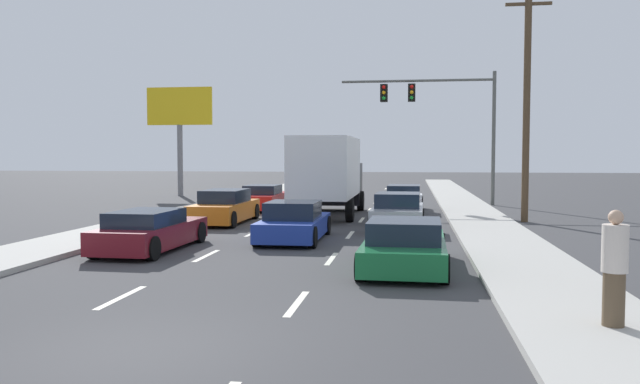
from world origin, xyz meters
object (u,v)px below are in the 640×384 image
at_px(car_green, 405,246).
at_px(traffic_signal_mast, 431,105).
at_px(car_orange, 225,208).
at_px(car_white, 404,199).
at_px(pedestrian_near_corner, 614,268).
at_px(car_red, 264,198).
at_px(box_truck, 329,172).
at_px(car_maroon, 150,231).
at_px(car_silver, 398,213).
at_px(car_blue, 294,223).
at_px(roadside_billboard, 180,118).
at_px(utility_pole_mid, 527,103).

relative_size(car_green, traffic_signal_mast, 0.56).
height_order(car_orange, car_white, car_orange).
height_order(car_orange, pedestrian_near_corner, pedestrian_near_corner).
distance_m(car_red, box_truck, 4.90).
height_order(box_truck, car_white, box_truck).
bearing_deg(car_red, car_maroon, -90.32).
distance_m(car_orange, car_silver, 7.03).
bearing_deg(traffic_signal_mast, car_white, -107.38).
distance_m(car_red, car_blue, 11.39).
relative_size(car_orange, roadside_billboard, 0.64).
height_order(car_maroon, car_silver, car_silver).
height_order(car_green, pedestrian_near_corner, pedestrian_near_corner).
xyz_separation_m(traffic_signal_mast, roadside_billboard, (-16.38, 5.21, -0.25)).
xyz_separation_m(box_truck, car_green, (3.46, -12.39, -1.45)).
bearing_deg(pedestrian_near_corner, car_maroon, 146.12).
bearing_deg(utility_pole_mid, car_white, 138.92).
xyz_separation_m(car_orange, car_silver, (6.92, -1.27, -0.01)).
height_order(car_white, car_silver, car_silver).
height_order(roadside_billboard, pedestrian_near_corner, roadside_billboard).
relative_size(car_orange, utility_pole_mid, 0.49).
bearing_deg(car_white, car_red, -177.46).
height_order(car_blue, roadside_billboard, roadside_billboard).
height_order(box_truck, car_green, box_truck).
bearing_deg(pedestrian_near_corner, box_truck, 110.74).
distance_m(car_maroon, car_green, 7.42).
xyz_separation_m(car_maroon, utility_pole_mid, (11.91, 9.51, 4.26)).
distance_m(car_orange, car_blue, 6.01).
bearing_deg(car_blue, pedestrian_near_corner, -55.17).
bearing_deg(car_silver, box_truck, 125.34).
xyz_separation_m(car_silver, utility_pole_mid, (5.05, 3.38, 4.21)).
xyz_separation_m(car_silver, pedestrian_near_corner, (3.49, -13.08, 0.41)).
bearing_deg(car_white, car_maroon, -116.85).
bearing_deg(traffic_signal_mast, car_red, -150.53).
xyz_separation_m(car_orange, car_blue, (3.71, -4.72, -0.06)).
bearing_deg(box_truck, pedestrian_near_corner, -69.26).
relative_size(car_blue, car_white, 1.04).
xyz_separation_m(box_truck, traffic_signal_mast, (4.63, 7.63, 3.47)).
bearing_deg(car_green, car_silver, 92.38).
relative_size(car_white, utility_pole_mid, 0.44).
bearing_deg(car_orange, car_blue, -51.84).
xyz_separation_m(car_red, car_blue, (3.57, -10.82, -0.01)).
distance_m(car_orange, car_white, 9.52).
height_order(car_orange, traffic_signal_mast, traffic_signal_mast).
height_order(car_silver, utility_pole_mid, utility_pole_mid).
relative_size(car_red, car_silver, 1.01).
relative_size(car_silver, car_green, 0.95).
relative_size(car_white, traffic_signal_mast, 0.49).
bearing_deg(car_green, box_truck, 105.62).
relative_size(car_blue, roadside_billboard, 0.59).
height_order(car_red, box_truck, box_truck).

